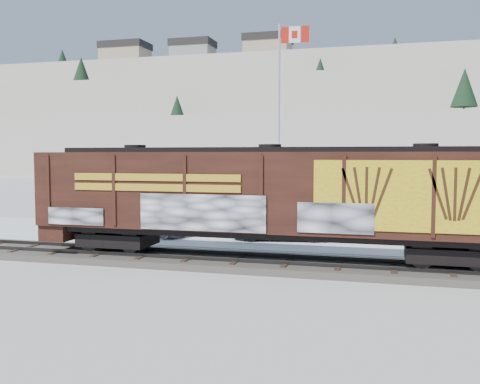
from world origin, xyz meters
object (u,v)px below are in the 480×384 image
(flagpole, at_px, (281,151))
(car_silver, at_px, (154,224))
(car_white, at_px, (222,222))
(hopper_railcar, at_px, (270,195))
(car_dark, at_px, (280,225))

(flagpole, bearing_deg, car_silver, -131.75)
(flagpole, distance_m, car_white, 6.86)
(hopper_railcar, bearing_deg, car_white, 119.84)
(car_silver, relative_size, car_dark, 0.74)
(car_white, bearing_deg, hopper_railcar, -153.53)
(car_white, xyz_separation_m, car_dark, (3.46, -0.77, 0.07))
(car_silver, xyz_separation_m, car_white, (3.44, 1.41, 0.03))
(flagpole, distance_m, car_dark, 7.13)
(hopper_railcar, relative_size, car_dark, 3.67)
(hopper_railcar, distance_m, car_silver, 10.12)
(flagpole, bearing_deg, car_white, -114.72)
(car_silver, relative_size, car_white, 0.92)
(car_white, bearing_deg, flagpole, -28.08)
(car_silver, xyz_separation_m, car_dark, (6.90, 0.64, 0.10))
(car_white, bearing_deg, car_silver, 108.87)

